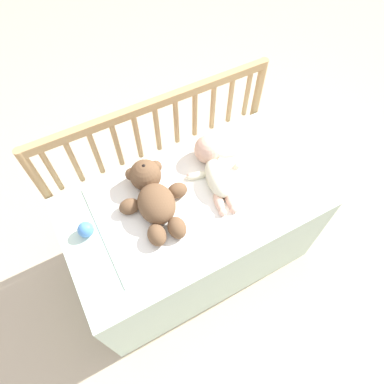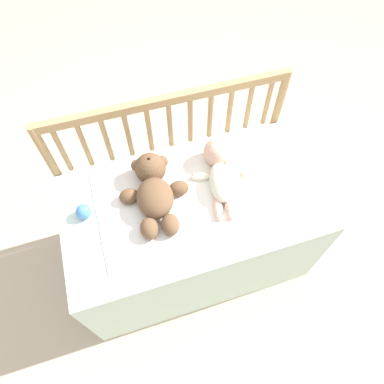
{
  "view_description": "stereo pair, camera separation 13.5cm",
  "coord_description": "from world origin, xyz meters",
  "views": [
    {
      "loc": [
        -0.34,
        -0.63,
        1.75
      ],
      "look_at": [
        0.0,
        0.01,
        0.61
      ],
      "focal_mm": 32.0,
      "sensor_mm": 36.0,
      "label": 1
    },
    {
      "loc": [
        -0.22,
        -0.68,
        1.75
      ],
      "look_at": [
        0.0,
        0.01,
        0.61
      ],
      "focal_mm": 32.0,
      "sensor_mm": 36.0,
      "label": 2
    }
  ],
  "objects": [
    {
      "name": "crib_rail",
      "position": [
        -0.0,
        0.32,
        0.59
      ],
      "size": [
        1.07,
        0.04,
        0.83
      ],
      "color": "tan",
      "rests_on": "ground_plane"
    },
    {
      "name": "blanket",
      "position": [
        -0.02,
        0.03,
        0.55
      ],
      "size": [
        0.74,
        0.48,
        0.01
      ],
      "color": "white",
      "rests_on": "crib_mattress"
    },
    {
      "name": "baby",
      "position": [
        0.15,
        0.09,
        0.6
      ],
      "size": [
        0.26,
        0.36,
        0.12
      ],
      "color": "#EAEACC",
      "rests_on": "crib_mattress"
    },
    {
      "name": "crib_mattress",
      "position": [
        0.0,
        0.0,
        0.27
      ],
      "size": [
        1.07,
        0.59,
        0.55
      ],
      "color": "silver",
      "rests_on": "ground_plane"
    },
    {
      "name": "toy_ball",
      "position": [
        -0.43,
        0.07,
        0.58
      ],
      "size": [
        0.06,
        0.06,
        0.06
      ],
      "color": "#4C8CDB",
      "rests_on": "crib_mattress"
    },
    {
      "name": "teddy_bear",
      "position": [
        -0.14,
        0.07,
        0.6
      ],
      "size": [
        0.29,
        0.37,
        0.13
      ],
      "color": "brown",
      "rests_on": "crib_mattress"
    },
    {
      "name": "ground_plane",
      "position": [
        0.0,
        0.0,
        0.0
      ],
      "size": [
        12.0,
        12.0,
        0.0
      ],
      "primitive_type": "plane",
      "color": "#C6B293"
    }
  ]
}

